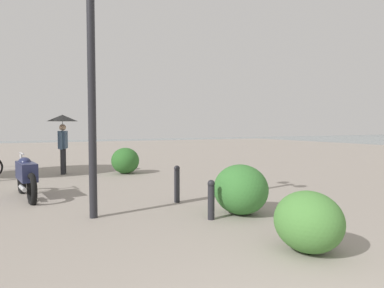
{
  "coord_description": "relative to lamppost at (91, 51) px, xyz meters",
  "views": [
    {
      "loc": [
        -1.32,
        2.01,
        1.64
      ],
      "look_at": [
        9.45,
        -3.27,
        1.01
      ],
      "focal_mm": 32.0,
      "sensor_mm": 36.0,
      "label": 1
    }
  ],
  "objects": [
    {
      "name": "pedestrian",
      "position": [
        6.17,
        -0.09,
        -1.35
      ],
      "size": [
        1.0,
        1.0,
        2.03
      ],
      "color": "black",
      "rests_on": "ground"
    },
    {
      "name": "lamppost",
      "position": [
        0.0,
        0.0,
        0.0
      ],
      "size": [
        0.98,
        0.28,
        4.5
      ],
      "color": "#232328",
      "rests_on": "ground"
    },
    {
      "name": "shrub_low",
      "position": [
        5.4,
        -2.03,
        -2.5
      ],
      "size": [
        1.05,
        0.95,
        0.89
      ],
      "color": "#2D6628",
      "rests_on": "ground"
    },
    {
      "name": "motorcycle",
      "position": [
        2.42,
        1.07,
        -2.45
      ],
      "size": [
        2.17,
        0.47,
        1.06
      ],
      "color": "black",
      "rests_on": "ground"
    },
    {
      "name": "bollard_near",
      "position": [
        -1.03,
        -1.84,
        -2.58
      ],
      "size": [
        0.13,
        0.13,
        0.7
      ],
      "color": "#232328",
      "rests_on": "ground"
    },
    {
      "name": "bollard_mid",
      "position": [
        0.48,
        -1.84,
        -2.53
      ],
      "size": [
        0.13,
        0.13,
        0.8
      ],
      "color": "#232328",
      "rests_on": "ground"
    },
    {
      "name": "shrub_round",
      "position": [
        -2.94,
        -2.22,
        -2.55
      ],
      "size": [
        0.94,
        0.85,
        0.8
      ],
      "color": "#477F38",
      "rests_on": "ground"
    },
    {
      "name": "shrub_wide",
      "position": [
        -0.94,
        -2.52,
        -2.49
      ],
      "size": [
        1.09,
        0.98,
        0.93
      ],
      "color": "#387533",
      "rests_on": "ground"
    }
  ]
}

